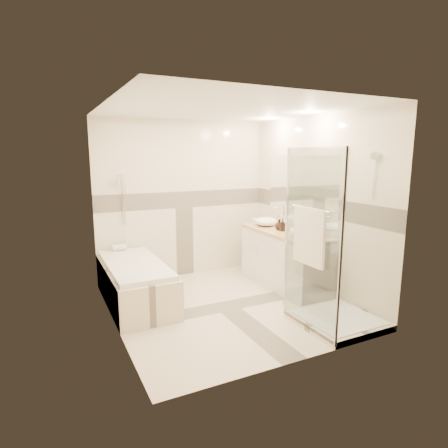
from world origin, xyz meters
name	(u,v)px	position (x,y,z in m)	size (l,w,h in m)	color
room	(229,211)	(0.06, 0.01, 1.26)	(2.82, 3.02, 2.52)	beige
bathtub	(135,281)	(-1.02, 0.65, 0.31)	(0.75, 1.70, 0.56)	beige
vanity	(284,259)	(1.12, 0.30, 0.43)	(0.58, 1.62, 0.85)	silver
shower_enclosure	(327,282)	(0.83, -0.97, 0.51)	(0.96, 0.93, 2.04)	beige
vessel_sink_near	(266,221)	(1.10, 0.78, 0.92)	(0.36, 0.36, 0.14)	white
vessel_sink_far	(304,232)	(1.10, -0.17, 0.93)	(0.40, 0.40, 0.16)	white
faucet_near	(278,214)	(1.32, 0.78, 1.02)	(0.12, 0.03, 0.29)	silver
faucet_far	(317,225)	(1.32, -0.17, 1.01)	(0.11, 0.03, 0.27)	silver
amenity_bottle_a	(282,225)	(1.10, 0.33, 0.94)	(0.08, 0.08, 0.18)	black
amenity_bottle_b	(279,225)	(1.10, 0.42, 0.93)	(0.13, 0.13, 0.16)	black
folded_towels	(258,221)	(1.10, 1.02, 0.89)	(0.14, 0.23, 0.07)	white
rolled_towel	(119,248)	(-1.08, 1.37, 0.61)	(0.09, 0.09, 0.20)	white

